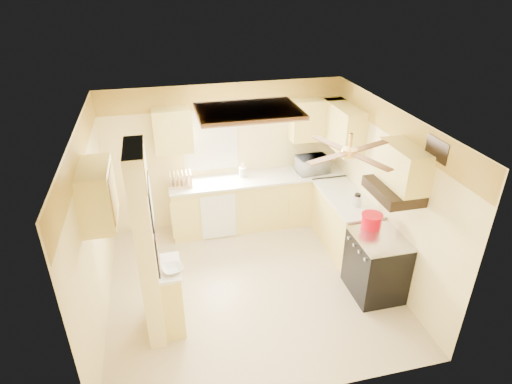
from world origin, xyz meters
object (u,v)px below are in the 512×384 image
object	(u,v)px
microwave	(312,164)
kettle	(357,200)
stove	(376,265)
bowl	(173,269)
dutch_oven	(372,221)

from	to	relation	value
microwave	kettle	distance (m)	1.31
stove	kettle	world-z (taller)	kettle
bowl	kettle	size ratio (longest dim) A/B	1.21
microwave	kettle	size ratio (longest dim) A/B	2.64
stove	microwave	bearing A→B (deg)	95.38
kettle	dutch_oven	bearing A→B (deg)	-94.79
dutch_oven	kettle	size ratio (longest dim) A/B	1.48
kettle	bowl	bearing A→B (deg)	-161.47
bowl	dutch_oven	world-z (taller)	dutch_oven
stove	bowl	world-z (taller)	bowl
stove	bowl	distance (m)	2.80
microwave	bowl	xyz separation A→B (m)	(-2.55, -2.22, -0.12)
dutch_oven	kettle	world-z (taller)	kettle
stove	bowl	size ratio (longest dim) A/B	3.79
microwave	dutch_oven	xyz separation A→B (m)	(0.20, -1.84, -0.07)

